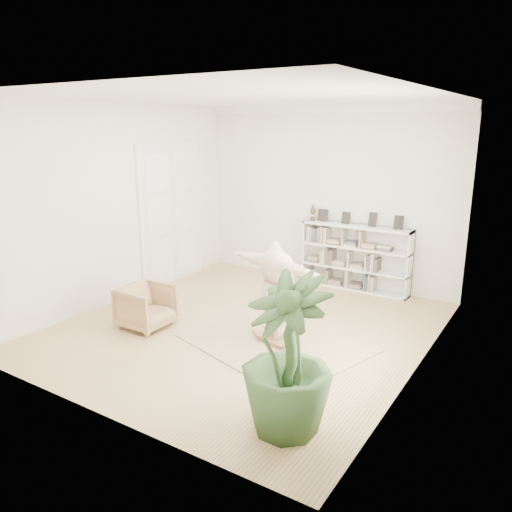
{
  "coord_description": "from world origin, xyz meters",
  "views": [
    {
      "loc": [
        4.22,
        -6.31,
        3.2
      ],
      "look_at": [
        -0.05,
        0.4,
        1.11
      ],
      "focal_mm": 35.0,
      "sensor_mm": 36.0,
      "label": 1
    }
  ],
  "objects": [
    {
      "name": "rug",
      "position": [
        0.74,
        -0.27,
        0.01
      ],
      "size": [
        2.96,
        2.62,
        0.02
      ],
      "primitive_type": "cube",
      "rotation": [
        0.0,
        0.0,
        -0.28
      ],
      "color": "tan",
      "rests_on": "floor"
    },
    {
      "name": "rocker_board",
      "position": [
        0.74,
        -0.27,
        0.07
      ],
      "size": [
        0.62,
        0.47,
        0.12
      ],
      "rotation": [
        0.0,
        0.0,
        -0.28
      ],
      "color": "#96633C",
      "rests_on": "rug"
    },
    {
      "name": "houseplant",
      "position": [
        1.93,
        -2.11,
        0.87
      ],
      "size": [
        1.24,
        1.24,
        1.75
      ],
      "primitive_type": "imported",
      "rotation": [
        0.0,
        0.0,
        -0.32
      ],
      "color": "#2F4D26",
      "rests_on": "floor"
    },
    {
      "name": "room_shell",
      "position": [
        0.0,
        2.94,
        3.51
      ],
      "size": [
        6.0,
        6.0,
        6.0
      ],
      "color": "silver",
      "rests_on": "floor"
    },
    {
      "name": "doors",
      "position": [
        -2.7,
        1.3,
        1.4
      ],
      "size": [
        0.09,
        1.78,
        2.92
      ],
      "color": "white",
      "rests_on": "floor"
    },
    {
      "name": "person",
      "position": [
        0.74,
        -0.27,
        0.88
      ],
      "size": [
        1.91,
        0.99,
        1.5
      ],
      "primitive_type": "imported",
      "rotation": [
        0.0,
        0.0,
        2.86
      ],
      "color": "#C7AE95",
      "rests_on": "rocker_board"
    },
    {
      "name": "armchair",
      "position": [
        -1.36,
        -0.85,
        0.35
      ],
      "size": [
        0.78,
        0.76,
        0.7
      ],
      "primitive_type": "imported",
      "rotation": [
        0.0,
        0.0,
        1.59
      ],
      "color": "tan",
      "rests_on": "floor"
    },
    {
      "name": "floor",
      "position": [
        0.0,
        0.0,
        0.0
      ],
      "size": [
        6.0,
        6.0,
        0.0
      ],
      "primitive_type": "plane",
      "color": "olive",
      "rests_on": "ground"
    },
    {
      "name": "bookshelf",
      "position": [
        0.74,
        2.82,
        0.64
      ],
      "size": [
        2.2,
        0.35,
        1.64
      ],
      "color": "silver",
      "rests_on": "floor"
    }
  ]
}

